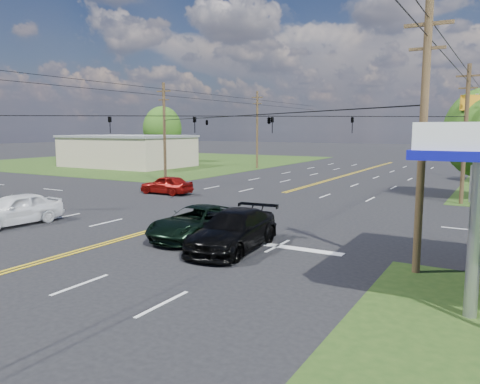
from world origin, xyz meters
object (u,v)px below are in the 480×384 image
Objects in this scene: pole_se at (423,137)px; pole_ne at (465,133)px; pole_left_far at (257,129)px; tree_far_l at (162,129)px; retail_nw at (128,152)px; pickup_white at (15,209)px; pickup_dkgreen at (197,222)px; suv_black at (233,230)px; pole_nw at (164,132)px.

pole_se is 18.00m from pole_ne.
tree_far_l is at bearing 168.11° from pole_left_far.
pickup_white is at bearing -55.41° from retail_nw.
retail_nw is 1.68× the size of pole_se.
pole_se is 0.95× the size of pole_left_far.
pickup_dkgreen is 10.61m from pickup_white.
suv_black is (18.55, -37.41, -4.33)m from pole_left_far.
tree_far_l is at bearing 137.66° from pole_se.
retail_nw is 39.93m from pickup_white.
retail_nw is at bearing 144.21° from pole_se.
pole_se is at bearing -54.90° from pole_left_far.
pole_ne reaches higher than tree_far_l.
suv_black is at bearing -112.03° from pole_ne.
pole_left_far reaches higher than pole_se.
pickup_white is (5.66, -38.86, -4.31)m from pole_left_far.
pickup_dkgreen is (33.00, -30.50, -1.23)m from retail_nw.
pole_nw is 26.00m from pole_ne.
pole_se is at bearing -35.79° from retail_nw.
pole_nw is at bearing -50.44° from tree_far_l.
pole_ne is 20.27m from suv_black.
pole_nw reaches higher than pickup_dkgreen.
pole_ne is 1.09× the size of tree_far_l.
pole_nw and pole_ne have the same top height.
pole_se is 1.72× the size of pickup_dkgreen.
pole_left_far is 1.81× the size of pickup_dkgreen.
pickup_white is at bearing -135.69° from pole_ne.
pole_nw is 29.83m from tree_far_l.
suv_black is at bearing 11.56° from pickup_white.
retail_nw is 53.09m from pole_se.
retail_nw is at bearing 129.72° from pickup_white.
pole_nw is 1.88× the size of pickup_white.
pole_left_far is at bearing -11.89° from tree_far_l.
pickup_white is at bearing -174.77° from pole_se.
retail_nw is at bearing -160.56° from pole_left_far.
pole_se is 20.83m from pickup_white.
pickup_dkgreen is at bearing -47.56° from pole_nw.
pole_ne is at bearing 49.45° from pickup_white.
suv_black is 1.15× the size of pickup_white.
pole_left_far reaches higher than tree_far_l.
pickup_white is at bearing -81.72° from pole_left_far.
retail_nw is at bearing -78.69° from tree_far_l.
pole_nw is at bearing 145.30° from pole_se.
pickup_dkgreen is at bearing -66.33° from pole_left_far.
suv_black is (18.55, -18.41, -4.08)m from pole_nw.
pickup_white is (-20.34, -19.86, -4.05)m from pole_ne.
retail_nw reaches higher than pickup_white.
pickup_white is at bearing -60.09° from tree_far_l.
pole_left_far is 1.73× the size of suv_black.
pole_se is at bearing -1.39° from suv_black.
pole_left_far reaches higher than pole_nw.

